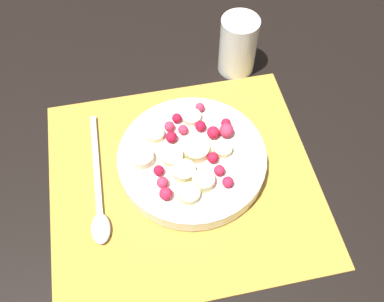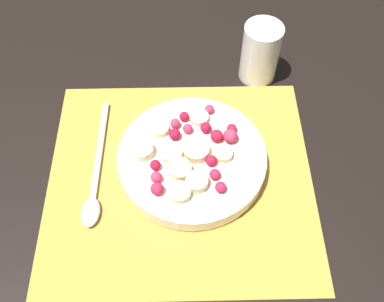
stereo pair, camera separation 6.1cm
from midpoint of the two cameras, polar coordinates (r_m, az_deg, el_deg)
The scene contains 5 objects.
ground_plane at distance 0.63m, azimuth -3.92°, elevation -4.17°, with size 3.00×3.00×0.00m, color black.
placemat at distance 0.63m, azimuth -3.94°, elevation -4.03°, with size 0.39×0.36×0.01m.
fruit_bowl at distance 0.63m, azimuth -2.83°, elevation -1.09°, with size 0.22×0.22×0.05m.
spoon at distance 0.63m, azimuth -15.08°, elevation -6.66°, with size 0.03×0.22×0.01m.
drinking_glass at distance 0.74m, azimuth 3.74°, elevation 13.72°, with size 0.06×0.06×0.10m.
Camera 1 is at (0.05, 0.31, 0.55)m, focal length 40.00 mm.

